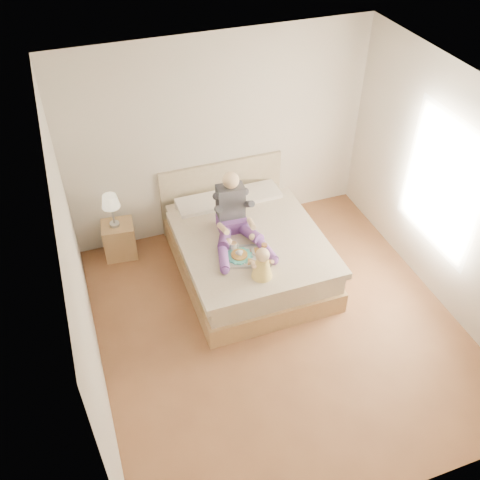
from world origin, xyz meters
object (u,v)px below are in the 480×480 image
object	(u,v)px
baby	(262,265)
tray	(248,255)
nightstand	(120,240)
bed	(246,248)
adult	(234,218)

from	to	relation	value
baby	tray	bearing A→B (deg)	94.62
nightstand	baby	xyz separation A→B (m)	(1.35, -1.60, 0.52)
bed	nightstand	xyz separation A→B (m)	(-1.48, 0.80, -0.07)
nightstand	bed	bearing A→B (deg)	-22.02
baby	adult	bearing A→B (deg)	91.81
nightstand	adult	bearing A→B (deg)	-25.56
adult	tray	bearing A→B (deg)	-85.39
nightstand	baby	distance (m)	2.16
adult	tray	distance (m)	0.49
bed	tray	size ratio (longest dim) A/B	3.83
adult	tray	world-z (taller)	adult
nightstand	adult	distance (m)	1.66
tray	baby	bearing A→B (deg)	-68.35
tray	baby	distance (m)	0.37
adult	nightstand	bearing A→B (deg)	151.77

